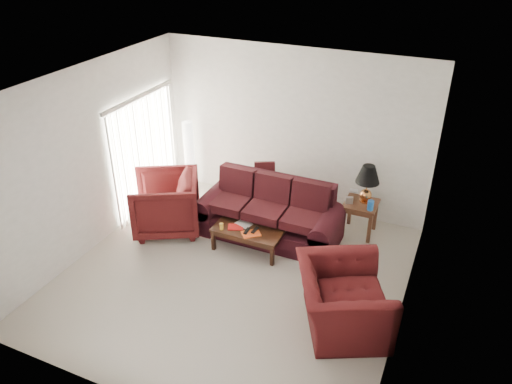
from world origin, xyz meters
TOP-DOWN VIEW (x-y plane):
  - floor at (0.00, 0.00)m, footprint 5.00×5.00m
  - blinds at (-2.42, 1.30)m, footprint 0.10×2.00m
  - sofa at (0.05, 1.22)m, footprint 2.52×1.24m
  - throw_pillow at (-0.39, 2.12)m, footprint 0.42×0.33m
  - end_table at (1.47, 1.96)m, footprint 0.59×0.59m
  - table_lamp at (1.51, 2.03)m, footprint 0.53×0.53m
  - clock at (1.28, 1.85)m, footprint 0.14×0.09m
  - blue_canister at (1.66, 1.80)m, footprint 0.14×0.14m
  - picture_frame at (1.28, 2.17)m, footprint 0.17×0.19m
  - floor_lamp at (-2.05, 2.20)m, footprint 0.26×0.26m
  - armchair_left at (-1.66, 0.72)m, footprint 1.52×1.51m
  - armchair_right at (1.79, -0.35)m, footprint 1.61×1.69m
  - coffee_table at (-0.08, 0.73)m, footprint 1.20×0.69m
  - magazine_red at (-0.29, 0.68)m, footprint 0.30×0.27m
  - magazine_white at (-0.21, 0.83)m, footprint 0.30×0.26m
  - magazine_orange at (0.02, 0.61)m, footprint 0.36×0.36m
  - remote_a at (-0.06, 0.63)m, footprint 0.07×0.19m
  - remote_b at (0.05, 0.70)m, footprint 0.07×0.19m
  - yellow_glass at (-0.48, 0.54)m, footprint 0.08×0.08m

SIDE VIEW (x-z plane):
  - floor at x=0.00m, z-range 0.00..0.00m
  - coffee_table at x=-0.08m, z-range 0.00..0.40m
  - end_table at x=1.47m, z-range 0.00..0.61m
  - magazine_red at x=-0.29m, z-range 0.40..0.42m
  - magazine_white at x=-0.21m, z-range 0.40..0.42m
  - magazine_orange at x=0.02m, z-range 0.40..0.42m
  - armchair_right at x=1.79m, z-range 0.00..0.86m
  - remote_a at x=-0.06m, z-range 0.42..0.44m
  - remote_b at x=0.05m, z-range 0.42..0.44m
  - yellow_glass at x=-0.48m, z-range 0.40..0.51m
  - sofa at x=0.05m, z-range 0.00..1.00m
  - armchair_left at x=-1.66m, z-range 0.00..1.03m
  - clock at x=1.28m, z-range 0.61..0.73m
  - blue_canister at x=1.66m, z-range 0.61..0.78m
  - picture_frame at x=1.28m, z-range 0.66..0.72m
  - floor_lamp at x=-2.05m, z-range 0.00..1.45m
  - throw_pillow at x=-0.39m, z-range 0.54..0.94m
  - table_lamp at x=1.51m, z-range 0.61..1.29m
  - blinds at x=-2.42m, z-range 0.00..2.16m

